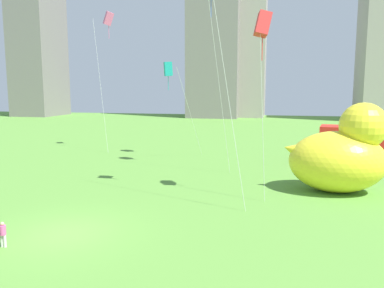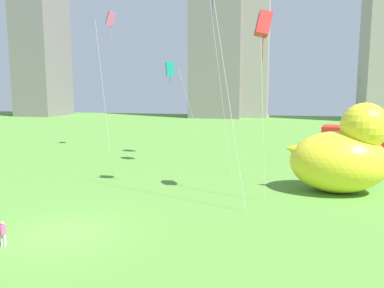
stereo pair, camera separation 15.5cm
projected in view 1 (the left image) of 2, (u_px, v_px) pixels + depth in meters
The scene contains 8 objects.
ground_plane at pixel (64, 234), 15.18m from camera, with size 140.00×140.00×0.00m, color #5A9339.
person_child at pixel (3, 233), 13.83m from camera, with size 0.23×0.23×0.93m.
giant_inflatable_duck at pixel (341, 154), 21.04m from camera, with size 5.89×3.78×4.88m.
box_truck at pixel (362, 146), 28.33m from camera, with size 6.52×3.34×2.85m.
city_skyline at pixel (249, 35), 74.26m from camera, with size 85.10×17.61×38.05m.
kite_red at pixel (263, 25), 18.47m from camera, with size 0.92×0.94×9.28m.
kite_pink at pixel (108, 19), 33.90m from camera, with size 1.97×1.83×12.31m.
kite_teal at pixel (168, 69), 31.28m from camera, with size 2.99×3.93×7.72m.
Camera 1 is at (7.94, -13.15, 5.62)m, focal length 36.47 mm.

